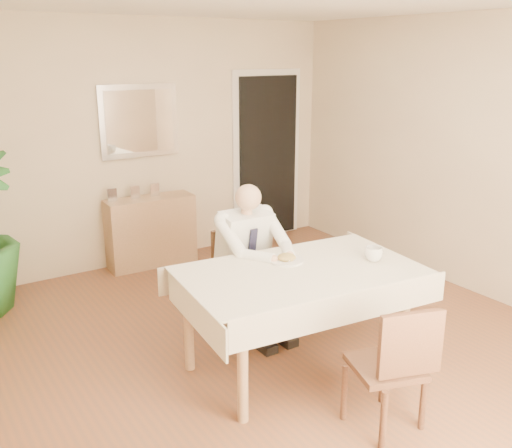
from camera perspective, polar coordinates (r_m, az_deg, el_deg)
room at (r=4.11m, az=2.68°, el=3.48°), size 5.00×5.02×2.60m
doorway at (r=7.02m, az=1.13°, el=6.63°), size 0.96×0.07×2.10m
mirror at (r=6.18m, az=-11.59°, el=10.05°), size 0.86×0.04×0.76m
dining_table at (r=4.14m, az=4.41°, el=-5.65°), size 1.82×1.19×0.75m
chair_far at (r=4.89m, az=-1.91°, el=-4.67°), size 0.43×0.43×0.82m
chair_near at (r=3.60m, az=13.75°, el=-13.33°), size 0.50×0.51×0.84m
seated_man at (r=4.58m, az=-0.11°, el=-3.02°), size 0.48×0.72×1.24m
plate at (r=4.26m, az=3.07°, el=-3.64°), size 0.26×0.26×0.02m
food at (r=4.25m, az=3.08°, el=-3.36°), size 0.14×0.14×0.06m
knife at (r=4.23m, az=3.99°, el=-3.55°), size 0.01×0.13×0.01m
fork at (r=4.18m, az=3.12°, el=-3.77°), size 0.01×0.13×0.01m
coffee_mug at (r=4.33m, az=11.68°, el=-2.96°), size 0.17×0.17×0.11m
sideboard at (r=6.29m, az=-10.45°, el=-0.73°), size 0.95×0.36×0.75m
photo_frame_left at (r=6.09m, az=-14.21°, el=2.82°), size 0.10×0.02×0.14m
photo_frame_center at (r=6.15m, az=-12.01°, el=3.12°), size 0.10×0.02×0.14m
photo_frame_right at (r=6.23m, az=-10.10°, el=3.40°), size 0.10×0.02×0.14m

